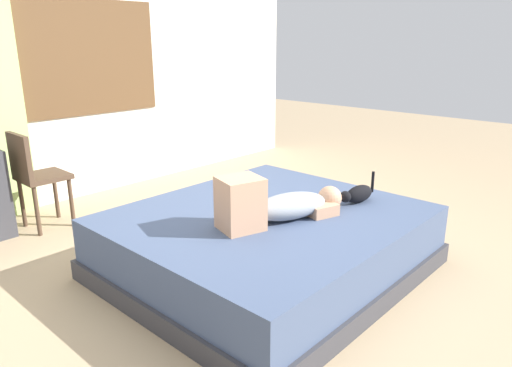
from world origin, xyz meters
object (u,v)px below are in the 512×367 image
at_px(cat, 358,194).
at_px(chair_by_desk, 34,173).
at_px(bed, 267,242).
at_px(person_lying, 278,204).

xyz_separation_m(cat, chair_by_desk, (-1.37, 2.34, -0.00)).
xyz_separation_m(bed, person_lying, (-0.06, -0.15, 0.34)).
distance_m(bed, person_lying, 0.37).
relative_size(bed, person_lying, 2.19).
bearing_deg(chair_by_desk, bed, -69.25).
height_order(bed, person_lying, person_lying).
bearing_deg(bed, cat, -29.97).
height_order(person_lying, cat, person_lying).
xyz_separation_m(person_lying, chair_by_desk, (-0.69, 2.14, -0.05)).
height_order(person_lying, chair_by_desk, chair_by_desk).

